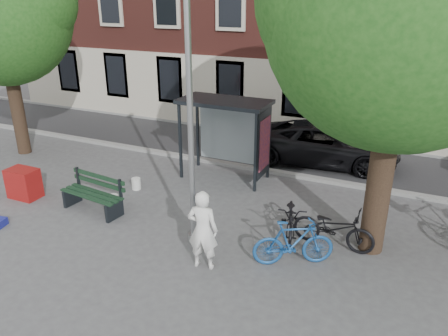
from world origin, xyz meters
TOP-DOWN VIEW (x-y plane):
  - ground at (0.00, 0.00)m, footprint 90.00×90.00m
  - road at (0.00, 7.00)m, footprint 40.00×4.00m
  - curb_near at (0.00, 5.00)m, footprint 40.00×0.25m
  - curb_far at (0.00, 9.00)m, footprint 40.00×0.25m
  - lamppost at (0.00, 0.00)m, footprint 0.28×0.35m
  - bus_shelter at (-0.61, 4.11)m, footprint 2.85×1.45m
  - painter at (0.68, -0.81)m, footprint 0.74×0.55m
  - bench at (-3.35, 0.32)m, footprint 2.01×0.86m
  - bike_a at (3.14, 1.22)m, footprint 1.99×0.78m
  - bike_b at (2.47, 0.12)m, footprint 1.86×1.35m
  - bike_c at (2.09, 1.27)m, footprint 1.18×2.03m
  - car_dark at (1.67, 6.75)m, footprint 5.38×2.90m
  - red_stand at (-5.81, 0.13)m, footprint 0.91×0.61m
  - bucket_b at (-3.00, 0.73)m, footprint 0.36×0.36m
  - bucket_c at (-3.12, 2.00)m, footprint 0.37×0.37m

SIDE VIEW (x-z plane):
  - ground at x=0.00m, z-range 0.00..0.00m
  - road at x=0.00m, z-range 0.00..0.01m
  - curb_near at x=0.00m, z-range 0.00..0.12m
  - curb_far at x=0.00m, z-range 0.00..0.12m
  - bucket_b at x=-3.00m, z-range 0.00..0.36m
  - bucket_c at x=-3.12m, z-range 0.00..0.36m
  - red_stand at x=-5.81m, z-range 0.00..0.90m
  - bench at x=-3.35m, z-range -0.04..0.96m
  - bike_c at x=2.09m, z-range 0.00..1.01m
  - bike_a at x=3.14m, z-range 0.00..1.03m
  - bike_b at x=2.47m, z-range 0.00..1.11m
  - car_dark at x=1.67m, z-range 0.00..1.43m
  - painter at x=0.68m, z-range 0.00..1.86m
  - bus_shelter at x=-0.61m, z-range 0.61..3.23m
  - lamppost at x=0.00m, z-range -0.27..5.84m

